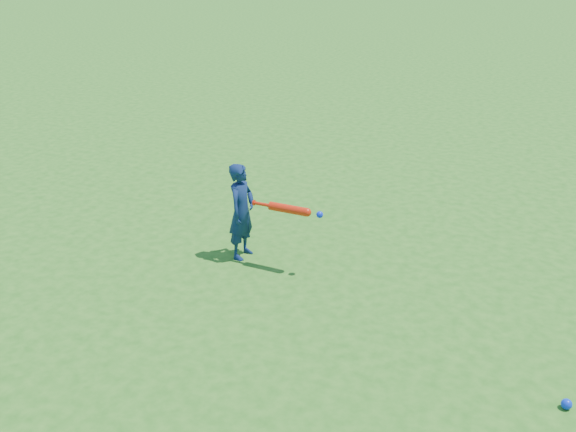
% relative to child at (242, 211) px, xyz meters
% --- Properties ---
extents(ground, '(80.00, 80.00, 0.00)m').
position_rel_child_xyz_m(ground, '(0.27, -0.14, -0.48)').
color(ground, '#266B19').
rests_on(ground, ground).
extents(child, '(0.25, 0.36, 0.97)m').
position_rel_child_xyz_m(child, '(0.00, 0.00, 0.00)').
color(child, '#10224C').
rests_on(child, ground).
extents(ground_ball_blue, '(0.07, 0.07, 0.07)m').
position_rel_child_xyz_m(ground_ball_blue, '(3.05, -1.18, -0.45)').
color(ground_ball_blue, '#0D32E5').
rests_on(ground_ball_blue, ground).
extents(bat_swing, '(0.72, 0.09, 0.08)m').
position_rel_child_xyz_m(bat_swing, '(0.56, -0.06, 0.13)').
color(bat_swing, red).
rests_on(bat_swing, ground).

